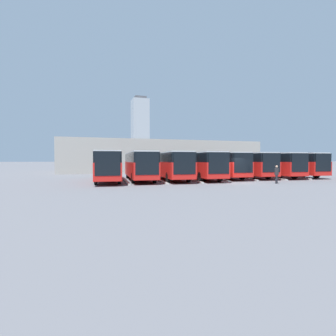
# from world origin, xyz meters

# --- Properties ---
(ground_plane) EXTENTS (600.00, 600.00, 0.00)m
(ground_plane) POSITION_xyz_m (0.00, 0.00, 0.00)
(ground_plane) COLOR #5B5B60
(bus_0) EXTENTS (3.48, 11.94, 3.19)m
(bus_0) POSITION_xyz_m (-12.41, -6.06, 1.79)
(bus_0) COLOR red
(bus_0) RESTS_ON ground_plane
(curb_divider_0) EXTENTS (0.92, 7.76, 0.15)m
(curb_divider_0) POSITION_xyz_m (-10.64, -4.32, 0.07)
(curb_divider_0) COLOR #B2B2AD
(curb_divider_0) RESTS_ON ground_plane
(bus_1) EXTENTS (3.48, 11.94, 3.19)m
(bus_1) POSITION_xyz_m (-8.86, -5.98, 1.79)
(bus_1) COLOR red
(bus_1) RESTS_ON ground_plane
(curb_divider_1) EXTENTS (0.92, 7.76, 0.15)m
(curb_divider_1) POSITION_xyz_m (-7.09, -4.24, 0.07)
(curb_divider_1) COLOR #B2B2AD
(curb_divider_1) RESTS_ON ground_plane
(bus_2) EXTENTS (3.48, 11.94, 3.19)m
(bus_2) POSITION_xyz_m (-5.32, -6.40, 1.79)
(bus_2) COLOR red
(bus_2) RESTS_ON ground_plane
(curb_divider_2) EXTENTS (0.92, 7.76, 0.15)m
(curb_divider_2) POSITION_xyz_m (-3.55, -4.66, 0.07)
(curb_divider_2) COLOR #B2B2AD
(curb_divider_2) RESTS_ON ground_plane
(bus_3) EXTENTS (3.48, 11.94, 3.19)m
(bus_3) POSITION_xyz_m (-1.77, -6.44, 1.79)
(bus_3) COLOR red
(bus_3) RESTS_ON ground_plane
(curb_divider_3) EXTENTS (0.92, 7.76, 0.15)m
(curb_divider_3) POSITION_xyz_m (-0.00, -4.70, 0.07)
(curb_divider_3) COLOR #B2B2AD
(curb_divider_3) RESTS_ON ground_plane
(bus_4) EXTENTS (3.48, 11.94, 3.19)m
(bus_4) POSITION_xyz_m (1.77, -5.35, 1.79)
(bus_4) COLOR red
(bus_4) RESTS_ON ground_plane
(curb_divider_4) EXTENTS (0.92, 7.76, 0.15)m
(curb_divider_4) POSITION_xyz_m (3.55, -3.61, 0.07)
(curb_divider_4) COLOR #B2B2AD
(curb_divider_4) RESTS_ON ground_plane
(bus_5) EXTENTS (3.48, 11.94, 3.19)m
(bus_5) POSITION_xyz_m (5.32, -5.49, 1.79)
(bus_5) COLOR red
(bus_5) RESTS_ON ground_plane
(curb_divider_5) EXTENTS (0.92, 7.76, 0.15)m
(curb_divider_5) POSITION_xyz_m (7.09, -3.75, 0.07)
(curb_divider_5) COLOR #B2B2AD
(curb_divider_5) RESTS_ON ground_plane
(bus_6) EXTENTS (3.48, 11.94, 3.19)m
(bus_6) POSITION_xyz_m (8.86, -5.75, 1.79)
(bus_6) COLOR red
(bus_6) RESTS_ON ground_plane
(curb_divider_6) EXTENTS (0.92, 7.76, 0.15)m
(curb_divider_6) POSITION_xyz_m (10.64, -4.01, 0.07)
(curb_divider_6) COLOR #B2B2AD
(curb_divider_6) RESTS_ON ground_plane
(bus_7) EXTENTS (3.48, 11.94, 3.19)m
(bus_7) POSITION_xyz_m (12.41, -5.50, 1.79)
(bus_7) COLOR red
(bus_7) RESTS_ON ground_plane
(pedestrian) EXTENTS (0.56, 0.56, 1.77)m
(pedestrian) POSITION_xyz_m (-3.13, 2.19, 0.95)
(pedestrian) COLOR black
(pedestrian) RESTS_ON ground_plane
(station_building) EXTENTS (38.32, 16.57, 5.99)m
(station_building) POSITION_xyz_m (0.00, -28.10, 3.02)
(station_building) COLOR #A8A399
(station_building) RESTS_ON ground_plane
(office_tower) EXTENTS (14.21, 14.21, 58.24)m
(office_tower) POSITION_xyz_m (-34.09, -207.69, 28.52)
(office_tower) COLOR #ADB2B7
(office_tower) RESTS_ON ground_plane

